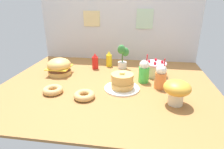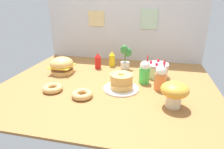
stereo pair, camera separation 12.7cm
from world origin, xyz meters
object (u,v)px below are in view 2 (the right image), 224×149
(layer_cake, at_px, (157,70))
(potted_plant, at_px, (125,56))
(mushroom_stool, at_px, (174,92))
(ketchup_bottle, at_px, (98,61))
(donut_pink_glaze, at_px, (53,88))
(donut_chocolate, at_px, (82,94))
(burger, at_px, (62,66))
(cream_soda_cup, at_px, (145,72))
(pancake_stack, at_px, (121,83))
(orange_float_cup, at_px, (160,78))
(mustard_bottle, at_px, (112,59))

(layer_cake, height_order, potted_plant, potted_plant)
(potted_plant, relative_size, mushroom_stool, 1.39)
(ketchup_bottle, distance_m, donut_pink_glaze, 0.76)
(donut_chocolate, relative_size, mushroom_stool, 0.85)
(burger, relative_size, donut_chocolate, 1.43)
(cream_soda_cup, distance_m, donut_pink_glaze, 0.93)
(layer_cake, height_order, cream_soda_cup, cream_soda_cup)
(layer_cake, xyz_separation_m, potted_plant, (-0.39, 0.19, 0.09))
(donut_pink_glaze, distance_m, mushroom_stool, 1.11)
(layer_cake, xyz_separation_m, cream_soda_cup, (-0.13, -0.21, 0.04))
(cream_soda_cup, xyz_separation_m, potted_plant, (-0.27, 0.40, 0.05))
(pancake_stack, distance_m, donut_pink_glaze, 0.66)
(burger, bearing_deg, layer_cake, 6.89)
(layer_cake, bearing_deg, ketchup_bottle, 171.03)
(burger, height_order, pancake_stack, burger)
(pancake_stack, xyz_separation_m, cream_soda_cup, (0.21, 0.21, 0.05))
(ketchup_bottle, distance_m, orange_float_cup, 0.89)
(pancake_stack, xyz_separation_m, layer_cake, (0.33, 0.42, 0.01))
(potted_plant, xyz_separation_m, mushroom_stool, (0.53, -0.84, -0.03))
(ketchup_bottle, bearing_deg, mustard_bottle, 38.51)
(pancake_stack, distance_m, layer_cake, 0.54)
(pancake_stack, relative_size, mushroom_stool, 1.55)
(cream_soda_cup, bearing_deg, pancake_stack, -134.75)
(ketchup_bottle, xyz_separation_m, potted_plant, (0.34, 0.07, 0.07))
(cream_soda_cup, xyz_separation_m, mushroom_stool, (0.26, -0.43, 0.01))
(mustard_bottle, bearing_deg, pancake_stack, -70.07)
(cream_soda_cup, bearing_deg, mushroom_stool, -58.80)
(pancake_stack, distance_m, mushroom_stool, 0.52)
(donut_pink_glaze, bearing_deg, potted_plant, 54.09)
(potted_plant, height_order, mushroom_stool, potted_plant)
(donut_chocolate, xyz_separation_m, mushroom_stool, (0.78, 0.01, 0.10))
(donut_chocolate, bearing_deg, potted_plant, 73.46)
(potted_plant, bearing_deg, mushroom_stool, -57.74)
(cream_soda_cup, xyz_separation_m, donut_chocolate, (-0.52, -0.45, -0.09))
(potted_plant, bearing_deg, donut_chocolate, -106.54)
(layer_cake, bearing_deg, cream_soda_cup, -120.82)
(burger, relative_size, donut_pink_glaze, 1.43)
(burger, distance_m, mushroom_stool, 1.33)
(burger, distance_m, pancake_stack, 0.82)
(orange_float_cup, distance_m, potted_plant, 0.68)
(burger, distance_m, orange_float_cup, 1.15)
(donut_pink_glaze, height_order, donut_chocolate, same)
(donut_chocolate, distance_m, potted_plant, 0.90)
(burger, bearing_deg, cream_soda_cup, -4.78)
(pancake_stack, height_order, mushroom_stool, mushroom_stool)
(cream_soda_cup, distance_m, donut_chocolate, 0.69)
(mustard_bottle, distance_m, donut_chocolate, 0.90)
(burger, xyz_separation_m, cream_soda_cup, (0.97, -0.08, 0.03))
(mushroom_stool, bearing_deg, pancake_stack, 154.42)
(potted_plant, bearing_deg, donut_pink_glaze, -125.91)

